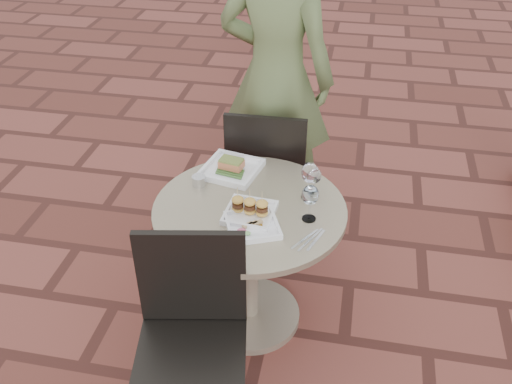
% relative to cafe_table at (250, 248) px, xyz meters
% --- Properties ---
extents(ground, '(60.00, 60.00, 0.00)m').
position_rel_cafe_table_xyz_m(ground, '(0.09, -0.06, -0.48)').
color(ground, brown).
rests_on(ground, ground).
extents(cafe_table, '(0.90, 0.90, 0.73)m').
position_rel_cafe_table_xyz_m(cafe_table, '(0.00, 0.00, 0.00)').
color(cafe_table, gray).
rests_on(cafe_table, ground).
extents(chair_far, '(0.45, 0.45, 0.93)m').
position_rel_cafe_table_xyz_m(chair_far, '(-0.03, 0.62, 0.07)').
color(chair_far, black).
rests_on(chair_far, ground).
extents(chair_near, '(0.51, 0.51, 0.93)m').
position_rel_cafe_table_xyz_m(chair_near, '(-0.12, -0.57, 0.07)').
color(chair_near, black).
rests_on(chair_near, ground).
extents(diner, '(0.77, 0.58, 1.90)m').
position_rel_cafe_table_xyz_m(diner, '(-0.04, 0.97, 0.47)').
color(diner, '#4E5E34').
rests_on(diner, ground).
extents(plate_salmon, '(0.32, 0.32, 0.07)m').
position_rel_cafe_table_xyz_m(plate_salmon, '(-0.15, 0.28, 0.27)').
color(plate_salmon, white).
rests_on(plate_salmon, cafe_table).
extents(plate_sliders, '(0.23, 0.23, 0.14)m').
position_rel_cafe_table_xyz_m(plate_sliders, '(0.01, -0.06, 0.28)').
color(plate_sliders, white).
rests_on(plate_sliders, cafe_table).
extents(plate_tuna, '(0.29, 0.29, 0.03)m').
position_rel_cafe_table_xyz_m(plate_tuna, '(0.04, -0.15, 0.26)').
color(plate_tuna, white).
rests_on(plate_tuna, cafe_table).
extents(wine_glass_right, '(0.08, 0.08, 0.18)m').
position_rel_cafe_table_xyz_m(wine_glass_right, '(0.28, -0.03, 0.37)').
color(wine_glass_right, white).
rests_on(wine_glass_right, cafe_table).
extents(wine_glass_mid, '(0.08, 0.08, 0.19)m').
position_rel_cafe_table_xyz_m(wine_glass_mid, '(0.26, 0.13, 0.38)').
color(wine_glass_mid, white).
rests_on(wine_glass_mid, cafe_table).
extents(wine_glass_far, '(0.06, 0.06, 0.15)m').
position_rel_cafe_table_xyz_m(wine_glass_far, '(0.28, 0.16, 0.35)').
color(wine_glass_far, white).
rests_on(wine_glass_far, cafe_table).
extents(steel_ramekin, '(0.07, 0.07, 0.05)m').
position_rel_cafe_table_xyz_m(steel_ramekin, '(-0.28, 0.13, 0.27)').
color(steel_ramekin, silver).
rests_on(steel_ramekin, cafe_table).
extents(cutlery_set, '(0.16, 0.21, 0.00)m').
position_rel_cafe_table_xyz_m(cutlery_set, '(0.30, -0.18, 0.25)').
color(cutlery_set, silver).
rests_on(cutlery_set, cafe_table).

